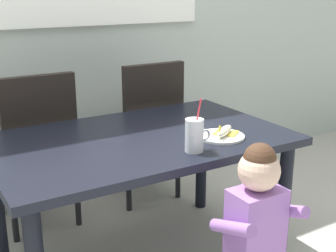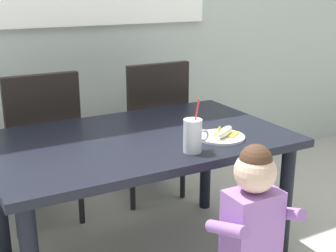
# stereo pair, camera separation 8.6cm
# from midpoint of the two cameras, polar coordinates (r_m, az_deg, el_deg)

# --- Properties ---
(dining_table) EXTENTS (1.44, 0.90, 0.71)m
(dining_table) POSITION_cam_midpoint_polar(r_m,az_deg,el_deg) (2.29, -4.59, -3.48)
(dining_table) COLOR black
(dining_table) RESTS_ON ground
(dining_chair_left) EXTENTS (0.44, 0.45, 0.96)m
(dining_chair_left) POSITION_cam_midpoint_polar(r_m,az_deg,el_deg) (2.80, -16.92, -1.99)
(dining_chair_left) COLOR black
(dining_chair_left) RESTS_ON ground
(dining_chair_right) EXTENTS (0.44, 0.44, 0.96)m
(dining_chair_right) POSITION_cam_midpoint_polar(r_m,az_deg,el_deg) (3.05, -3.60, 0.31)
(dining_chair_right) COLOR black
(dining_chair_right) RESTS_ON ground
(toddler_standing) EXTENTS (0.33, 0.24, 0.84)m
(toddler_standing) POSITION_cam_midpoint_polar(r_m,az_deg,el_deg) (1.93, 9.69, -10.96)
(toddler_standing) COLOR #3F4760
(toddler_standing) RESTS_ON ground
(milk_cup) EXTENTS (0.13, 0.08, 0.25)m
(milk_cup) POSITION_cam_midpoint_polar(r_m,az_deg,el_deg) (2.03, 2.12, -1.40)
(milk_cup) COLOR silver
(milk_cup) RESTS_ON dining_table
(snack_plate) EXTENTS (0.23, 0.23, 0.01)m
(snack_plate) POSITION_cam_midpoint_polar(r_m,az_deg,el_deg) (2.25, 5.54, -1.29)
(snack_plate) COLOR white
(snack_plate) RESTS_ON dining_table
(peeled_banana) EXTENTS (0.17, 0.15, 0.07)m
(peeled_banana) POSITION_cam_midpoint_polar(r_m,az_deg,el_deg) (2.24, 5.99, -0.66)
(peeled_banana) COLOR #F4EAC6
(peeled_banana) RESTS_ON snack_plate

